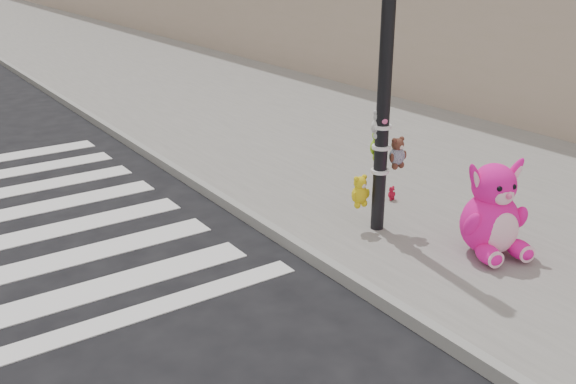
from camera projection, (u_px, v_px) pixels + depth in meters
sidewalk_near at (225, 94)px, 15.59m from camera, size 7.00×80.00×0.14m
curb_edge at (84, 113)px, 13.77m from camera, size 0.12×80.00×0.15m
signal_pole at (383, 100)px, 7.42m from camera, size 0.69×0.50×4.00m
pink_bunny at (492, 216)px, 7.17m from camera, size 0.87×0.96×1.12m
red_teddy at (392, 193)px, 8.83m from camera, size 0.15×0.11×0.20m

